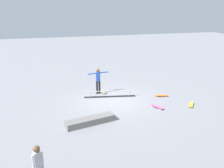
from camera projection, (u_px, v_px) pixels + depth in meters
The scene contains 9 objects.
ground_plane at pixel (113, 101), 14.07m from camera, with size 60.00×60.00×0.00m, color gray.
grind_rail at pixel (110, 94), 14.62m from camera, with size 3.19×0.80×0.40m.
skate_ledge at pixel (90, 121), 11.29m from camera, with size 2.41×0.53×0.32m, color gray.
skater_main at pixel (98, 79), 14.90m from camera, with size 1.35×0.28×1.68m.
skateboard_main at pixel (101, 92), 15.30m from camera, with size 0.64×0.76×0.09m.
bystander_white_shirt at pixel (38, 165), 7.11m from camera, with size 0.35×0.22×1.53m.
loose_skateboard_pink at pixel (157, 107), 13.05m from camera, with size 0.56×0.80×0.09m.
loose_skateboard_yellow at pixel (191, 104), 13.36m from camera, with size 0.64×0.76×0.09m.
loose_skateboard_orange at pixel (161, 95), 14.67m from camera, with size 0.82×0.38×0.09m.
Camera 1 is at (3.48, 12.53, 5.46)m, focal length 37.79 mm.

